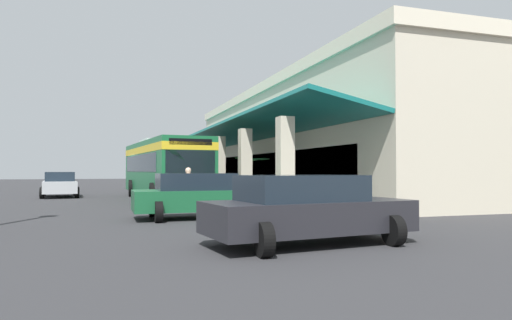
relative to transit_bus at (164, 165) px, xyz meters
name	(u,v)px	position (x,y,z in m)	size (l,w,h in m)	color
ground	(273,194)	(-3.01, 7.49, -1.85)	(120.00, 120.00, 0.00)	#2D2D30
curb_strip	(210,194)	(-2.96, 3.22, -1.79)	(37.18, 0.50, 0.12)	#9E998E
plaza_building	(346,142)	(-2.96, 12.85, 1.65)	(31.28, 16.84, 7.01)	beige
transit_bus	(164,165)	(0.00, 0.00, 0.00)	(11.40, 3.65, 3.34)	#196638
parked_sedan_charcoal	(307,209)	(16.66, 1.11, -1.10)	(2.80, 4.59, 1.47)	#232328
parked_sedan_green	(200,195)	(10.64, -0.01, -1.10)	(2.47, 4.42, 1.47)	#195933
parked_sedan_silver	(60,184)	(-3.82, -5.61, -1.10)	(4.56, 2.31, 1.47)	#B2B5BA
pedestrian	(188,187)	(8.27, -0.01, -0.91)	(0.68, 0.40, 1.68)	#726651
potted_palm	(252,187)	(1.79, 4.51, -1.17)	(1.93, 1.98, 2.31)	brown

